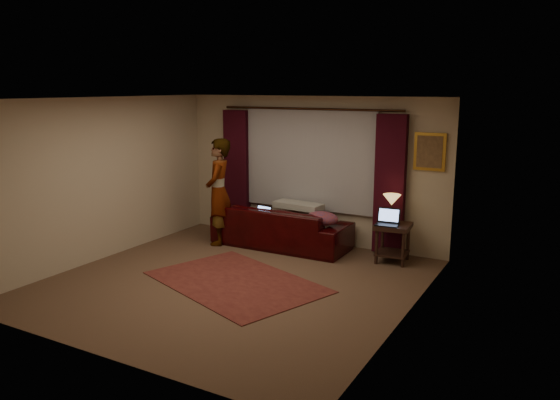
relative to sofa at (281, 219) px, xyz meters
The scene contains 20 objects.
floor 2.00m from the sofa, 81.90° to the right, with size 5.00×5.00×0.01m, color brown.
ceiling 2.87m from the sofa, 81.90° to the right, with size 5.00×5.00×0.02m, color silver.
wall_back 1.04m from the sofa, 64.65° to the left, with size 5.00×0.02×2.60m, color #BFAF95.
wall_front 4.51m from the sofa, 86.46° to the right, with size 5.00×0.02×2.60m, color #BFAF95.
wall_left 3.05m from the sofa, 139.19° to the right, with size 0.02×5.00×2.60m, color #BFAF95.
wall_right 3.47m from the sofa, 34.72° to the right, with size 0.02×5.00×2.60m, color #BFAF95.
sheer_curtain 1.17m from the sofa, 62.14° to the left, with size 2.50×0.05×1.80m, color #9B9BA3.
drape_left 1.49m from the sofa, 159.12° to the left, with size 0.50×0.14×2.30m, color black.
drape_right 1.96m from the sofa, 14.77° to the left, with size 0.50×0.14×2.30m, color black.
curtain_rod 1.97m from the sofa, 59.67° to the left, with size 0.04×0.04×3.40m, color black.
picture_frame 2.75m from the sofa, 12.99° to the left, with size 0.50×0.04×0.60m, color #C08C2E.
sofa is the anchor object (origin of this frame).
throw_blanket 0.58m from the sofa, 45.24° to the left, with size 0.88×0.35×0.10m, color #9E9D96.
clothing_pile 0.82m from the sofa, ahead, with size 0.56×0.43×0.24m, color brown.
laptop_sofa 0.39m from the sofa, 145.57° to the right, with size 0.32×0.35×0.23m, color black, non-canonical shape.
area_rug 1.99m from the sofa, 80.80° to the right, with size 2.48×1.66×0.01m, color maroon.
end_table 1.98m from the sofa, ahead, with size 0.54×0.54×0.63m, color black.
tiffany_lamp 1.95m from the sofa, ahead, with size 0.28×0.28×0.46m, color olive, non-canonical shape.
laptop_table 1.93m from the sofa, ahead, with size 0.35×0.39×0.26m, color black, non-canonical shape.
person 1.21m from the sofa, 160.11° to the right, with size 0.55×0.55×1.88m, color #9E9D96.
Camera 1 is at (4.20, -6.17, 2.76)m, focal length 35.00 mm.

